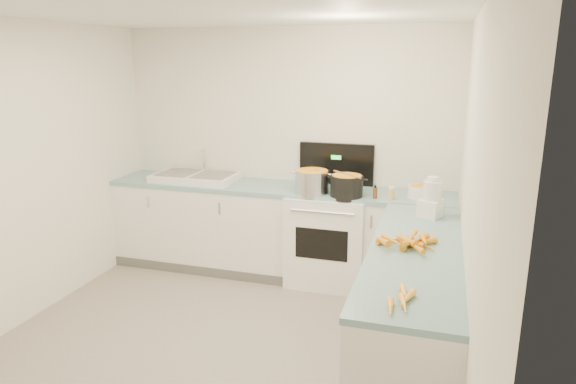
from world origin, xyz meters
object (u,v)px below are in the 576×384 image
(black_pot, at_px, (347,187))
(extract_bottle, at_px, (375,193))
(sink, at_px, (196,177))
(mixing_bowl, at_px, (421,192))
(food_processor, at_px, (431,200))
(stove, at_px, (329,236))
(steel_pot, at_px, (312,183))
(spice_jar, at_px, (391,194))

(black_pot, relative_size, extract_bottle, 2.99)
(sink, xyz_separation_m, mixing_bowl, (2.31, -0.03, 0.02))
(black_pot, height_order, food_processor, food_processor)
(stove, bearing_deg, food_processor, -32.04)
(steel_pot, distance_m, mixing_bowl, 1.02)
(mixing_bowl, bearing_deg, extract_bottle, -159.29)
(stove, distance_m, extract_bottle, 0.71)
(sink, relative_size, spice_jar, 8.36)
(spice_jar, bearing_deg, food_processor, -50.39)
(sink, xyz_separation_m, extract_bottle, (1.91, -0.19, 0.01))
(steel_pot, height_order, food_processor, food_processor)
(food_processor, bearing_deg, spice_jar, 129.61)
(black_pot, relative_size, spice_jar, 2.96)
(mixing_bowl, relative_size, spice_jar, 2.40)
(steel_pot, xyz_separation_m, food_processor, (1.11, -0.46, 0.04))
(extract_bottle, xyz_separation_m, spice_jar, (0.14, 0.00, 0.00))
(stove, distance_m, black_pot, 0.61)
(black_pot, bearing_deg, food_processor, -29.68)
(sink, bearing_deg, food_processor, -14.39)
(stove, distance_m, mixing_bowl, 1.01)
(sink, height_order, extract_bottle, sink)
(black_pot, bearing_deg, steel_pot, 177.14)
(steel_pot, bearing_deg, sink, 172.91)
(spice_jar, bearing_deg, sink, 174.90)
(sink, relative_size, food_processor, 2.61)
(stove, distance_m, steel_pot, 0.60)
(black_pot, height_order, extract_bottle, black_pot)
(black_pot, xyz_separation_m, food_processor, (0.77, -0.44, 0.05))
(sink, height_order, mixing_bowl, sink)
(sink, relative_size, extract_bottle, 8.44)
(mixing_bowl, bearing_deg, spice_jar, -150.14)
(spice_jar, distance_m, food_processor, 0.57)
(black_pot, bearing_deg, extract_bottle, -1.72)
(stove, height_order, food_processor, stove)
(extract_bottle, relative_size, food_processor, 0.31)
(extract_bottle, relative_size, spice_jar, 0.99)
(steel_pot, height_order, extract_bottle, steel_pot)
(black_pot, bearing_deg, stove, 139.60)
(steel_pot, height_order, mixing_bowl, steel_pot)
(steel_pot, xyz_separation_m, extract_bottle, (0.60, -0.02, -0.05))
(steel_pot, height_order, black_pot, steel_pot)
(extract_bottle, distance_m, spice_jar, 0.14)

